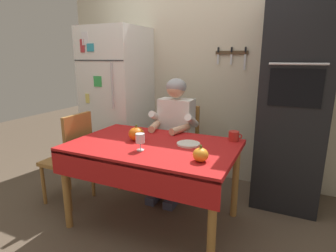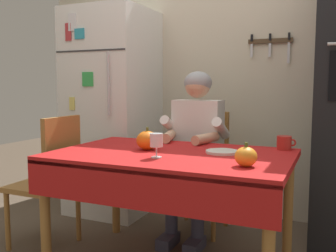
{
  "view_description": "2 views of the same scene",
  "coord_description": "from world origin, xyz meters",
  "views": [
    {
      "loc": [
        1.04,
        -1.84,
        1.45
      ],
      "look_at": [
        0.1,
        0.18,
        0.89
      ],
      "focal_mm": 28.99,
      "sensor_mm": 36.0,
      "label": 1
    },
    {
      "loc": [
        0.89,
        -1.96,
        1.14
      ],
      "look_at": [
        -0.05,
        0.16,
        0.89
      ],
      "focal_mm": 40.56,
      "sensor_mm": 36.0,
      "label": 2
    }
  ],
  "objects": [
    {
      "name": "serving_tray",
      "position": [
        0.28,
        0.19,
        0.75
      ],
      "size": [
        0.2,
        0.2,
        0.02
      ],
      "primitive_type": "cylinder",
      "color": "silver",
      "rests_on": "dining_table"
    },
    {
      "name": "seated_person",
      "position": [
        -0.06,
        0.68,
        0.74
      ],
      "size": [
        0.47,
        0.55,
        1.25
      ],
      "color": "#38384C",
      "rests_on": "ground"
    },
    {
      "name": "pumpkin_medium",
      "position": [
        0.49,
        -0.12,
        0.79
      ],
      "size": [
        0.11,
        0.11,
        0.12
      ],
      "color": "orange",
      "rests_on": "dining_table"
    },
    {
      "name": "refrigerator",
      "position": [
        -0.95,
        0.96,
        0.9
      ],
      "size": [
        0.68,
        0.71,
        1.8
      ],
      "color": "white",
      "rests_on": "ground"
    },
    {
      "name": "chair_left_side",
      "position": [
        -0.9,
        0.07,
        0.51
      ],
      "size": [
        0.4,
        0.4,
        0.93
      ],
      "color": "#9E6B33",
      "rests_on": "ground"
    },
    {
      "name": "back_wall_assembly",
      "position": [
        0.05,
        1.35,
        1.3
      ],
      "size": [
        3.7,
        0.13,
        2.6
      ],
      "color": "beige",
      "rests_on": "ground"
    },
    {
      "name": "dining_table",
      "position": [
        0.0,
        0.08,
        0.66
      ],
      "size": [
        1.4,
        0.9,
        0.74
      ],
      "color": "#9E6B33",
      "rests_on": "ground"
    },
    {
      "name": "chair_behind_person",
      "position": [
        -0.06,
        0.87,
        0.51
      ],
      "size": [
        0.4,
        0.4,
        0.93
      ],
      "color": "#9E6B33",
      "rests_on": "ground"
    },
    {
      "name": "wine_glass",
      "position": [
        -0.01,
        -0.09,
        0.83
      ],
      "size": [
        0.07,
        0.07,
        0.14
      ],
      "color": "white",
      "rests_on": "dining_table"
    },
    {
      "name": "pumpkin_large",
      "position": [
        -0.17,
        0.12,
        0.8
      ],
      "size": [
        0.14,
        0.14,
        0.14
      ],
      "color": "orange",
      "rests_on": "dining_table"
    },
    {
      "name": "coffee_mug",
      "position": [
        0.61,
        0.47,
        0.78
      ],
      "size": [
        0.12,
        0.09,
        0.09
      ],
      "color": "#B2231E",
      "rests_on": "dining_table"
    }
  ]
}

